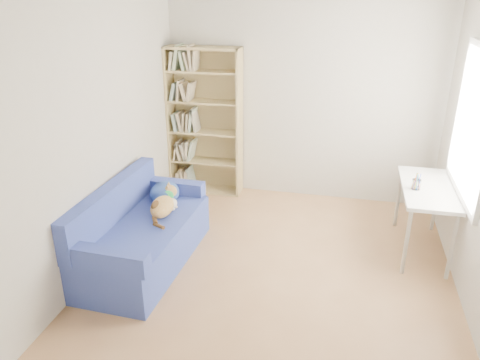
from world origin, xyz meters
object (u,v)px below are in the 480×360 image
Objects in this scene: sofa at (142,234)px; desk at (427,194)px; pen_cup at (416,183)px; bookshelf at (205,128)px.

desk is (2.83, 0.89, 0.35)m from sofa.
desk is at bearing 32.75° from pen_cup.
desk is at bearing -20.48° from bookshelf.
bookshelf is (0.11, 1.91, 0.58)m from sofa.
bookshelf is 1.74× the size of desk.
bookshelf is at bearing 89.10° from sofa.
pen_cup is at bearing -23.10° from bookshelf.
sofa is at bearing -163.37° from pen_cup.
sofa is 1.53× the size of desk.
pen_cup is (2.70, 0.81, 0.49)m from sofa.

